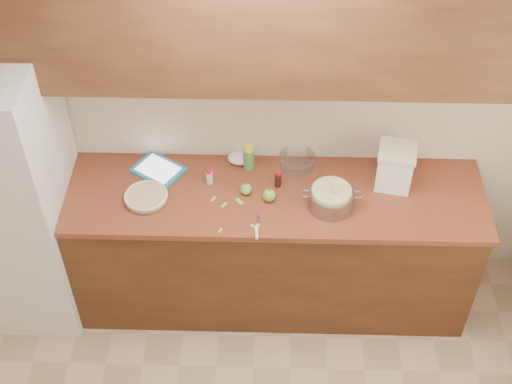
{
  "coord_description": "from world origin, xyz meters",
  "views": [
    {
      "loc": [
        0.08,
        -1.41,
        3.8
      ],
      "look_at": [
        0.0,
        1.43,
        0.98
      ],
      "focal_mm": 50.0,
      "sensor_mm": 36.0,
      "label": 1
    }
  ],
  "objects_px": {
    "colander": "(331,198)",
    "flour_canister": "(395,166)",
    "pie": "(146,197)",
    "tablet": "(158,170)"
  },
  "relations": [
    {
      "from": "flour_canister",
      "to": "tablet",
      "type": "distance_m",
      "value": 1.38
    },
    {
      "from": "pie",
      "to": "colander",
      "type": "relative_size",
      "value": 0.74
    },
    {
      "from": "flour_canister",
      "to": "tablet",
      "type": "bearing_deg",
      "value": 177.26
    },
    {
      "from": "tablet",
      "to": "pie",
      "type": "bearing_deg",
      "value": -65.92
    },
    {
      "from": "flour_canister",
      "to": "pie",
      "type": "bearing_deg",
      "value": -172.98
    },
    {
      "from": "colander",
      "to": "flour_canister",
      "type": "height_order",
      "value": "flour_canister"
    },
    {
      "from": "pie",
      "to": "flour_canister",
      "type": "bearing_deg",
      "value": 7.02
    },
    {
      "from": "colander",
      "to": "tablet",
      "type": "relative_size",
      "value": 0.99
    },
    {
      "from": "colander",
      "to": "flour_canister",
      "type": "xyz_separation_m",
      "value": [
        0.37,
        0.2,
        0.07
      ]
    },
    {
      "from": "pie",
      "to": "tablet",
      "type": "bearing_deg",
      "value": 81.07
    }
  ]
}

